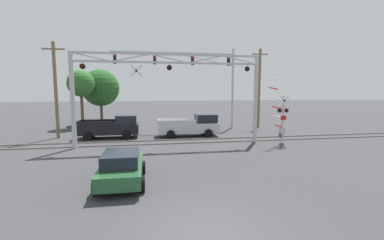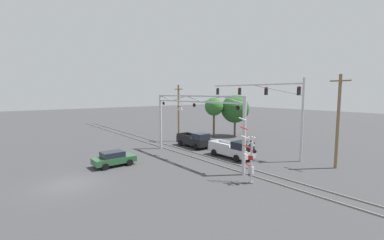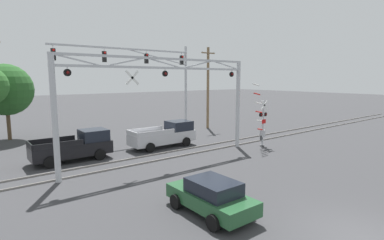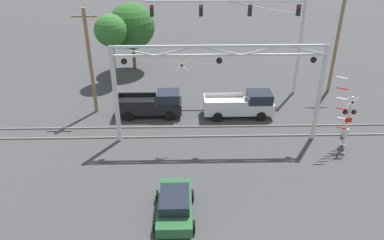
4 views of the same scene
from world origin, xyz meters
The scene contains 12 objects.
rail_track_near centered at (0.00, 12.63, 0.05)m, with size 80.00×0.08×0.10m, color gray.
rail_track_far centered at (0.00, 14.06, 0.05)m, with size 80.00×0.08×0.10m, color gray.
crossing_gantry centered at (-0.01, 12.35, 4.41)m, with size 13.80×0.31×6.75m.
crossing_signal_mast centered at (8.38, 11.21, 1.85)m, with size 1.76×0.35×5.07m.
traffic_signal_span centered at (4.18, 20.30, 6.06)m, with size 12.91×0.39×8.55m.
pickup_truck_lead centered at (2.26, 15.91, 0.94)m, with size 5.35×2.11×1.96m.
pickup_truck_following centered at (-4.68, 16.15, 0.94)m, with size 5.02×2.11×1.96m.
sedan_waiting centered at (-2.79, 4.65, 0.73)m, with size 2.02×3.94×1.42m.
utility_pole_left centered at (-9.29, 16.93, 4.21)m, with size 1.80×0.28×8.14m.
utility_pole_right centered at (10.79, 20.65, 4.49)m, with size 1.80×0.28×8.70m.
background_tree_beyond_span centered at (-8.79, 23.43, 4.83)m, with size 2.92×2.92×6.34m.
background_tree_far_left_verge centered at (-7.30, 26.69, 4.44)m, with size 4.51×4.51×6.71m.
Camera 4 is at (-2.26, -10.18, 13.43)m, focal length 35.00 mm.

